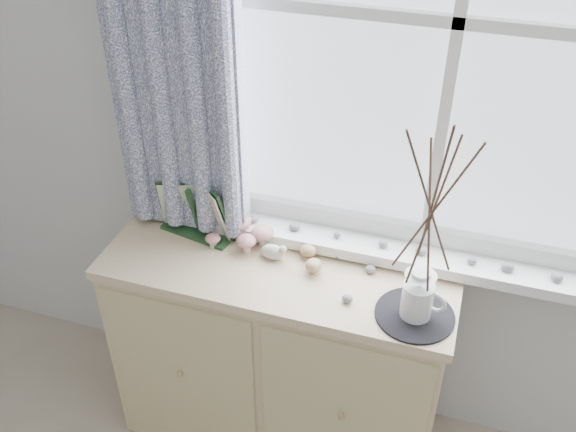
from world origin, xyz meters
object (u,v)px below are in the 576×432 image
object	(u,v)px
botanical_book	(193,213)
twig_pitcher	(432,205)
toadstool_cluster	(243,229)
sideboard	(279,354)

from	to	relation	value
botanical_book	twig_pitcher	distance (m)	0.87
twig_pitcher	toadstool_cluster	bearing A→B (deg)	-179.38
sideboard	twig_pitcher	world-z (taller)	twig_pitcher
sideboard	botanical_book	bearing A→B (deg)	169.18
toadstool_cluster	twig_pitcher	bearing A→B (deg)	-16.34
sideboard	twig_pitcher	xyz separation A→B (m)	(0.47, -0.09, 0.84)
botanical_book	toadstool_cluster	size ratio (longest dim) A/B	1.35
sideboard	botanical_book	distance (m)	0.63
toadstool_cluster	twig_pitcher	distance (m)	0.74
botanical_book	twig_pitcher	bearing A→B (deg)	0.35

